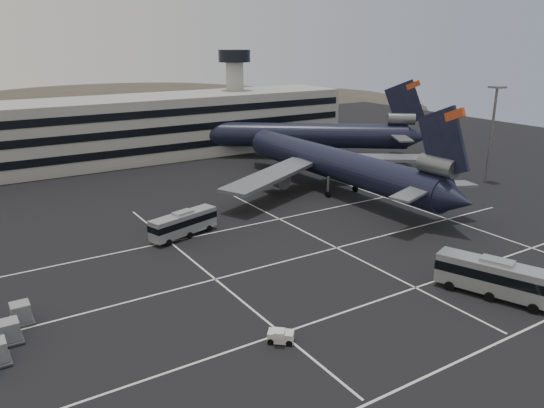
{
  "coord_description": "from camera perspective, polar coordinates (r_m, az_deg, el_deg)",
  "views": [
    {
      "loc": [
        -30.43,
        -46.86,
        26.77
      ],
      "look_at": [
        6.68,
        11.7,
        5.0
      ],
      "focal_mm": 35.0,
      "sensor_mm": 36.0,
      "label": 1
    }
  ],
  "objects": [
    {
      "name": "hills",
      "position": [
        225.57,
        -19.6,
        6.52
      ],
      "size": [
        352.0,
        180.0,
        44.0
      ],
      "color": "#38332B",
      "rests_on": "ground"
    },
    {
      "name": "lane_markings",
      "position": [
        62.97,
        0.95,
        -7.72
      ],
      "size": [
        90.0,
        55.62,
        0.01
      ],
      "color": "silver",
      "rests_on": "ground"
    },
    {
      "name": "bus_near",
      "position": [
        62.0,
        22.89,
        -7.2
      ],
      "size": [
        7.02,
        12.52,
        4.35
      ],
      "rotation": [
        0.0,
        0.0,
        0.36
      ],
      "color": "#95999D",
      "rests_on": "ground"
    },
    {
      "name": "ground",
      "position": [
        61.96,
        0.58,
        -8.17
      ],
      "size": [
        260.0,
        260.0,
        0.0
      ],
      "primitive_type": "plane",
      "color": "black",
      "rests_on": "ground"
    },
    {
      "name": "trijet_far",
      "position": [
        123.93,
        3.64,
        7.48
      ],
      "size": [
        48.98,
        40.16,
        18.08
      ],
      "rotation": [
        0.0,
        0.0,
        0.92
      ],
      "color": "black",
      "rests_on": "ground"
    },
    {
      "name": "terminal",
      "position": [
        122.78,
        -19.14,
        7.18
      ],
      "size": [
        125.0,
        26.0,
        24.0
      ],
      "color": "gray",
      "rests_on": "ground"
    },
    {
      "name": "lightpole_right",
      "position": [
        108.95,
        22.68,
        8.22
      ],
      "size": [
        2.4,
        2.4,
        18.28
      ],
      "color": "slate",
      "rests_on": "ground"
    },
    {
      "name": "bus_far",
      "position": [
        75.25,
        -9.5,
        -2.0
      ],
      "size": [
        10.82,
        5.44,
        3.73
      ],
      "rotation": [
        0.0,
        0.0,
        1.87
      ],
      "color": "#95999D",
      "rests_on": "ground"
    },
    {
      "name": "trijet_main",
      "position": [
        95.46,
        7.04,
        4.27
      ],
      "size": [
        47.45,
        57.53,
        18.08
      ],
      "rotation": [
        0.0,
        0.0,
        0.02
      ],
      "color": "black",
      "rests_on": "ground"
    },
    {
      "name": "tug_b",
      "position": [
        50.09,
        1.05,
        -13.98
      ],
      "size": [
        2.67,
        2.59,
        1.5
      ],
      "rotation": [
        0.0,
        0.0,
        0.85
      ],
      "color": "silver",
      "rests_on": "ground"
    }
  ]
}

